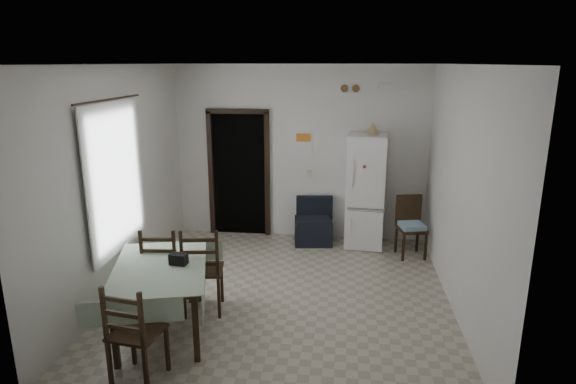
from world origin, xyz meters
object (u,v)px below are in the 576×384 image
(fridge, at_px, (366,191))
(corner_chair, at_px, (412,227))
(navy_seat, at_px, (313,221))
(dining_chair_near_head, at_px, (137,331))
(dining_table, at_px, (162,299))
(dining_chair_far_left, at_px, (164,266))
(dining_chair_far_right, at_px, (203,268))

(fridge, xyz_separation_m, corner_chair, (0.70, -0.42, -0.45))
(navy_seat, distance_m, dining_chair_near_head, 4.04)
(dining_table, xyz_separation_m, dining_chair_far_left, (-0.17, 0.55, 0.14))
(navy_seat, bearing_deg, fridge, -6.84)
(corner_chair, relative_size, dining_chair_far_left, 0.89)
(dining_chair_far_left, height_order, dining_chair_far_right, dining_chair_far_right)
(navy_seat, xyz_separation_m, dining_chair_far_right, (-1.16, -2.44, 0.18))
(dining_chair_far_right, bearing_deg, corner_chair, -152.69)
(corner_chair, bearing_deg, dining_chair_near_head, -143.60)
(fridge, height_order, dining_chair_far_right, fridge)
(fridge, xyz_separation_m, dining_chair_far_right, (-1.99, -2.44, -0.37))
(navy_seat, bearing_deg, dining_chair_far_right, -122.24)
(dining_table, xyz_separation_m, dining_chair_far_right, (0.32, 0.50, 0.16))
(corner_chair, height_order, dining_chair_near_head, dining_chair_near_head)
(fridge, relative_size, dining_table, 1.23)
(navy_seat, relative_size, dining_chair_near_head, 0.72)
(fridge, relative_size, corner_chair, 1.95)
(dining_chair_far_left, height_order, dining_chair_near_head, dining_chair_far_left)
(fridge, distance_m, corner_chair, 0.93)
(corner_chair, xyz_separation_m, dining_table, (-3.02, -2.52, -0.08))
(navy_seat, xyz_separation_m, corner_chair, (1.54, -0.42, 0.10))
(dining_chair_far_left, relative_size, dining_chair_far_right, 0.97)
(dining_chair_near_head, bearing_deg, navy_seat, -101.03)
(corner_chair, bearing_deg, dining_chair_far_left, -160.96)
(dining_table, relative_size, dining_chair_far_left, 1.41)
(corner_chair, bearing_deg, fridge, 136.56)
(dining_chair_near_head, bearing_deg, dining_table, -74.69)
(dining_chair_far_right, bearing_deg, fridge, -138.85)
(navy_seat, height_order, dining_table, dining_table)
(navy_seat, bearing_deg, dining_chair_near_head, -116.86)
(fridge, xyz_separation_m, dining_chair_far_left, (-2.49, -2.39, -0.39))
(corner_chair, distance_m, dining_table, 3.93)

